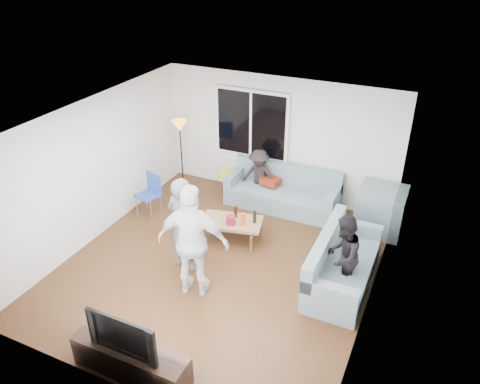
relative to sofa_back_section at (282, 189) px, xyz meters
The scene contains 30 objects.
floor 2.33m from the sofa_back_section, 97.21° to the right, with size 5.00×5.50×0.04m, color #56351C.
ceiling 3.17m from the sofa_back_section, 97.21° to the right, with size 5.00×5.50×0.04m, color white.
wall_back 1.05m from the sofa_back_section, 119.89° to the left, with size 5.00×0.04×2.60m, color silver.
wall_front 5.12m from the sofa_back_section, 93.26° to the right, with size 5.00×0.04×2.60m, color silver.
wall_left 3.71m from the sofa_back_section, 141.04° to the right, with size 0.04×5.50×2.60m, color silver.
wall_right 3.30m from the sofa_back_section, 45.48° to the right, with size 0.04×5.50×2.60m, color silver.
window_frame 1.49m from the sofa_back_section, 154.67° to the left, with size 1.62×0.06×1.47m, color white.
window_glass 1.48m from the sofa_back_section, 156.82° to the left, with size 1.50×0.02×1.35m, color black.
window_mullion 1.48m from the sofa_back_section, 157.37° to the left, with size 0.05×0.03×1.35m, color white.
radiator 0.97m from the sofa_back_section, 156.82° to the left, with size 1.30×0.12×0.62m, color silver.
potted_plant 0.80m from the sofa_back_section, 150.54° to the left, with size 0.18×0.15×0.33m, color #2B6C30.
vase 1.09m from the sofa_back_section, 160.55° to the left, with size 0.16×0.16×0.16m, color white.
sofa_back_section is the anchor object (origin of this frame).
sofa_right_section 2.53m from the sofa_back_section, 46.78° to the right, with size 0.85×2.00×0.85m, color slate, non-canonical shape.
sofa_corner 1.98m from the sofa_back_section, ahead, with size 0.85×0.85×0.85m, color slate.
cushion_yellow 1.19m from the sofa_back_section, behind, with size 0.38×0.32×0.14m, color yellow.
cushion_red 0.31m from the sofa_back_section, 168.37° to the left, with size 0.36×0.30×0.13m, color maroon.
coffee_table 1.57m from the sofa_back_section, 106.39° to the right, with size 1.10×0.60×0.40m, color #A3844F.
pitcher 1.65m from the sofa_back_section, 104.16° to the right, with size 0.17×0.17×0.17m, color maroon.
side_chair 2.73m from the sofa_back_section, 149.03° to the right, with size 0.40×0.40×0.86m, color #24439E, non-canonical shape.
floor_lamp 2.37m from the sofa_back_section, behind, with size 0.32×0.32×1.56m, color #F9AC2F, non-canonical shape.
player_left 2.72m from the sofa_back_section, 107.06° to the right, with size 0.62×0.41×1.70m, color #515056.
player_right 3.10m from the sofa_back_section, 96.20° to the right, with size 1.11×0.46×1.90m, color silver.
spectator_right 2.71m from the sofa_back_section, 50.11° to the right, with size 0.66×0.52×1.37m, color black.
spectator_back 0.57m from the sofa_back_section, behind, with size 0.76×0.44×1.18m, color black.
tv_console 4.78m from the sofa_back_section, 93.49° to the right, with size 1.60×0.40×0.44m, color #37271B.
television 4.79m from the sofa_back_section, 93.49° to the right, with size 0.99×0.13×0.57m, color black.
bottle_e 1.37m from the sofa_back_section, 91.58° to the right, with size 0.07×0.07×0.24m, color black.
bottle_d 1.55m from the sofa_back_section, 97.04° to the right, with size 0.07×0.07×0.24m, color #D35A12.
bottle_c 1.41m from the sofa_back_section, 107.84° to the right, with size 0.07×0.07×0.21m, color black.
Camera 1 is at (3.01, -5.70, 4.99)m, focal length 34.88 mm.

